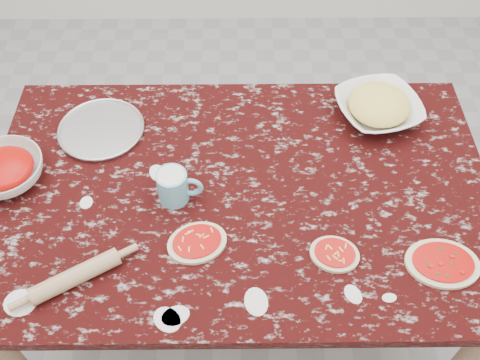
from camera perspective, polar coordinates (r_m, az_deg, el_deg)
name	(u,v)px	position (r m, az deg, el deg)	size (l,w,h in m)	color
ground	(240,298)	(2.34, 0.00, -12.30)	(4.00, 4.00, 0.00)	gray
worktable	(240,205)	(1.77, 0.00, -2.68)	(1.60, 1.00, 0.75)	black
pizza_tray	(101,130)	(1.93, -14.43, 5.15)	(0.29, 0.29, 0.01)	#B2B2B7
sauce_bowl	(6,171)	(1.86, -23.49, 0.85)	(0.24, 0.24, 0.08)	white
cheese_bowl	(378,109)	(1.96, 14.34, 7.30)	(0.28, 0.28, 0.07)	white
flour_mug	(174,186)	(1.65, -6.97, -0.65)	(0.14, 0.09, 0.11)	#64AFCA
pizza_left	(197,243)	(1.59, -4.55, -6.59)	(0.21, 0.19, 0.02)	beige
pizza_mid	(335,254)	(1.59, 9.95, -7.70)	(0.17, 0.15, 0.02)	beige
pizza_right	(443,263)	(1.65, 20.59, -8.23)	(0.22, 0.18, 0.02)	beige
rolling_pin	(75,276)	(1.58, -16.98, -9.68)	(0.05, 0.05, 0.25)	tan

